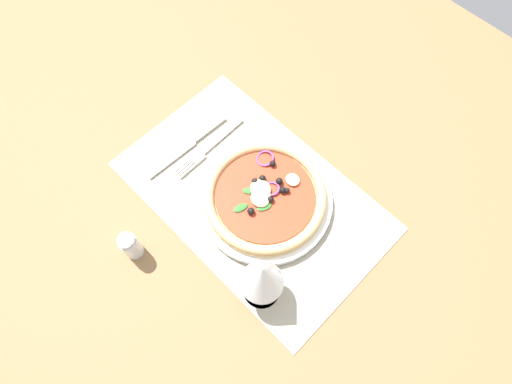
% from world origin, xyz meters
% --- Properties ---
extents(ground_plane, '(1.90, 1.40, 0.02)m').
position_xyz_m(ground_plane, '(0.00, 0.00, -0.01)').
color(ground_plane, olive).
extents(placemat, '(0.50, 0.31, 0.00)m').
position_xyz_m(placemat, '(0.00, 0.00, 0.00)').
color(placemat, '#A39984').
rests_on(placemat, ground_plane).
extents(plate, '(0.25, 0.25, 0.01)m').
position_xyz_m(plate, '(-0.03, -0.01, 0.01)').
color(plate, silver).
rests_on(plate, placemat).
extents(pizza, '(0.23, 0.23, 0.03)m').
position_xyz_m(pizza, '(-0.03, -0.01, 0.03)').
color(pizza, tan).
rests_on(pizza, plate).
extents(fork, '(0.02, 0.18, 0.00)m').
position_xyz_m(fork, '(0.14, -0.00, 0.01)').
color(fork, silver).
rests_on(fork, placemat).
extents(knife, '(0.02, 0.20, 0.01)m').
position_xyz_m(knife, '(0.17, 0.02, 0.01)').
color(knife, silver).
rests_on(knife, placemat).
extents(wine_glass, '(0.07, 0.07, 0.15)m').
position_xyz_m(wine_glass, '(-0.14, 0.12, 0.10)').
color(wine_glass, silver).
rests_on(wine_glass, ground_plane).
extents(pepper_shaker, '(0.03, 0.03, 0.07)m').
position_xyz_m(pepper_shaker, '(0.07, 0.23, 0.03)').
color(pepper_shaker, silver).
rests_on(pepper_shaker, ground_plane).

